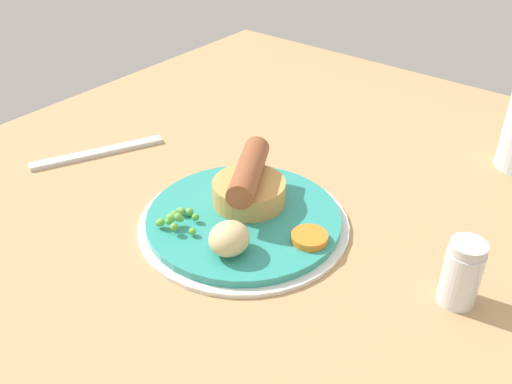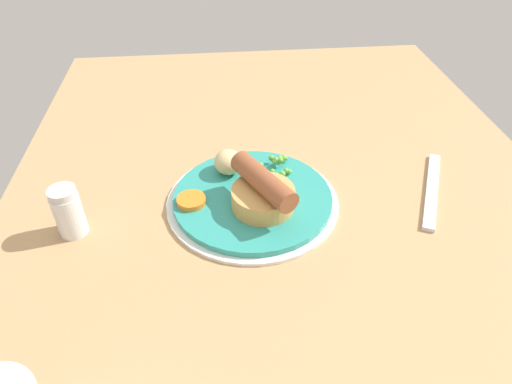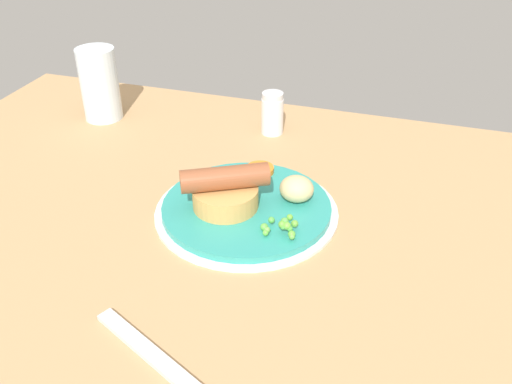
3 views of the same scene
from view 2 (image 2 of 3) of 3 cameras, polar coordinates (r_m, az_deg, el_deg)
name	(u,v)px [view 2 (image 2 of 3)]	position (r cm, az deg, el deg)	size (l,w,h in cm)	color
dining_table	(285,209)	(65.13, 3.70, -2.11)	(110.00, 80.00, 3.00)	tan
dinner_plate	(253,201)	(63.16, -0.41, -1.08)	(23.82, 23.82, 1.40)	silver
sausage_pudding	(263,192)	(59.52, 0.90, -0.04)	(11.15, 8.42, 5.71)	tan
pea_pile	(278,163)	(67.35, 2.77, 3.66)	(4.55, 4.64, 1.87)	#5DB73E
potato_chunk_1	(228,162)	(66.26, -3.49, 3.77)	(4.46, 4.10, 3.44)	#CCB77F
carrot_slice_0	(191,200)	(61.87, -8.10, -1.06)	(3.91, 3.91, 0.80)	orange
fork	(431,188)	(70.52, 21.00, 0.50)	(18.00, 1.60, 0.60)	silver
salt_shaker	(68,212)	(61.71, -22.42, -2.28)	(3.60, 3.60, 6.94)	silver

